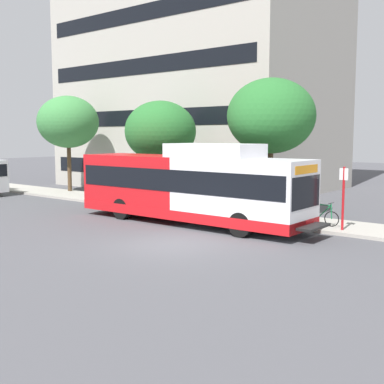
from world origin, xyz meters
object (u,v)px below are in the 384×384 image
(bicycle_parked, at_px, (320,216))
(street_tree_mid_block, at_px, (160,131))
(bus_stop_sign_pole, at_px, (343,193))
(street_tree_near_stop, at_px, (271,116))
(transit_bus, at_px, (190,186))
(street_tree_far_block, at_px, (68,122))

(bicycle_parked, xyz_separation_m, street_tree_mid_block, (1.63, 10.75, 3.67))
(bus_stop_sign_pole, bearing_deg, street_tree_mid_block, 80.21)
(bicycle_parked, bearing_deg, street_tree_near_stop, 67.88)
(bus_stop_sign_pole, bearing_deg, bicycle_parked, 70.20)
(bus_stop_sign_pole, xyz_separation_m, street_tree_mid_block, (2.06, 11.94, 2.59))
(bus_stop_sign_pole, bearing_deg, street_tree_near_stop, 68.50)
(bus_stop_sign_pole, relative_size, street_tree_mid_block, 0.44)
(street_tree_near_stop, bearing_deg, bus_stop_sign_pole, -111.50)
(street_tree_near_stop, height_order, street_tree_mid_block, street_tree_near_stop)
(transit_bus, relative_size, street_tree_far_block, 1.86)
(bus_stop_sign_pole, height_order, street_tree_near_stop, street_tree_near_stop)
(transit_bus, relative_size, street_tree_mid_block, 2.08)
(transit_bus, xyz_separation_m, bus_stop_sign_pole, (2.15, -6.33, -0.05))
(bicycle_parked, relative_size, street_tree_mid_block, 0.30)
(transit_bus, height_order, street_tree_far_block, street_tree_far_block)
(street_tree_near_stop, bearing_deg, street_tree_mid_block, 87.55)
(transit_bus, bearing_deg, street_tree_mid_block, 53.10)
(transit_bus, xyz_separation_m, street_tree_far_block, (4.14, 14.14, 3.21))
(street_tree_mid_block, bearing_deg, bus_stop_sign_pole, -99.79)
(street_tree_far_block, bearing_deg, street_tree_mid_block, -89.47)
(bicycle_parked, relative_size, street_tree_near_stop, 0.27)
(transit_bus, height_order, street_tree_near_stop, street_tree_near_stop)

